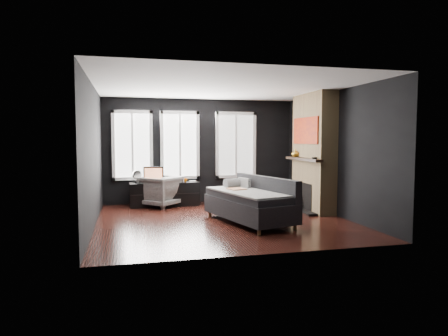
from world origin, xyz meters
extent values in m
plane|color=black|center=(0.00, 0.00, 0.00)|extent=(5.00, 5.00, 0.00)
plane|color=white|center=(0.00, 0.00, 2.70)|extent=(5.00, 5.00, 0.00)
cube|color=black|center=(0.00, 2.50, 1.35)|extent=(5.00, 0.02, 2.70)
cube|color=black|center=(-2.50, 0.00, 1.35)|extent=(0.02, 5.00, 2.70)
cube|color=black|center=(2.50, 0.00, 1.35)|extent=(0.02, 5.00, 2.70)
cube|color=gray|center=(0.54, 0.26, 0.66)|extent=(0.20, 0.36, 0.35)
imported|color=silver|center=(-1.10, 1.95, 0.42)|extent=(1.12, 1.12, 0.84)
imported|color=#C85B03|center=(-0.49, 2.04, 0.64)|extent=(0.12, 0.10, 0.12)
imported|color=#B2A78E|center=(-0.35, 2.17, 0.69)|extent=(0.16, 0.05, 0.21)
cube|color=#2A742A|center=(-0.86, 2.09, 0.65)|extent=(0.25, 0.19, 0.12)
imported|color=gold|center=(2.05, 1.05, 1.32)|extent=(0.20, 0.21, 0.19)
cylinder|color=black|center=(2.05, 0.05, 1.25)|extent=(0.12, 0.12, 0.04)
camera|label=1|loc=(-1.88, -7.85, 1.66)|focal=32.00mm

